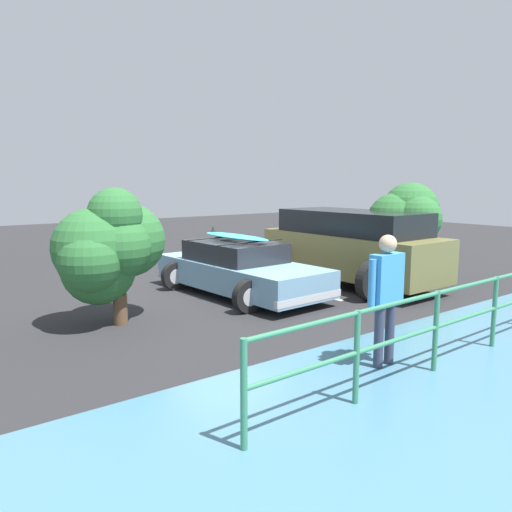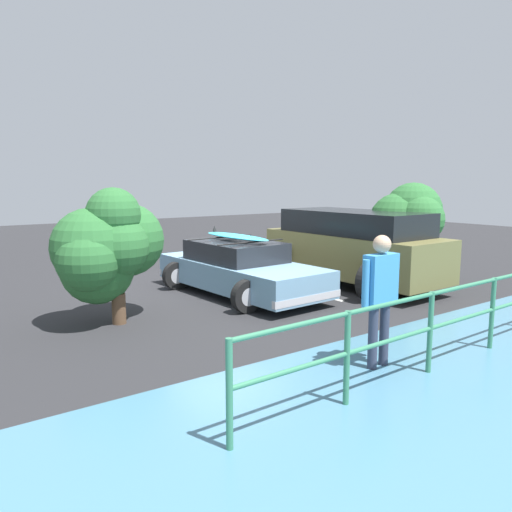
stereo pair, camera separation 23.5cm
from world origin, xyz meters
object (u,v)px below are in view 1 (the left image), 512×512
person_bystander (386,288)px  bush_near_right (406,228)px  bush_near_left (107,249)px  sedan_car (239,269)px  suv_car (351,246)px

person_bystander → bush_near_right: bush_near_right is taller
person_bystander → bush_near_left: bush_near_left is taller
sedan_car → bush_near_right: size_ratio=1.80×
sedan_car → bush_near_right: 4.37m
suv_car → bush_near_left: (6.01, -0.30, 0.39)m
sedan_car → suv_car: suv_car is taller
suv_car → bush_near_left: bearing=-2.9°
sedan_car → bush_near_left: bearing=9.7°
sedan_car → suv_car: size_ratio=0.94×
person_bystander → bush_near_left: size_ratio=0.75×
bush_near_right → bush_near_left: bearing=-7.6°
sedan_car → bush_near_left: 3.38m
suv_car → bush_near_left: bush_near_left is taller
person_bystander → sedan_car: bearing=-101.5°
suv_car → person_bystander: (3.77, 4.01, 0.14)m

